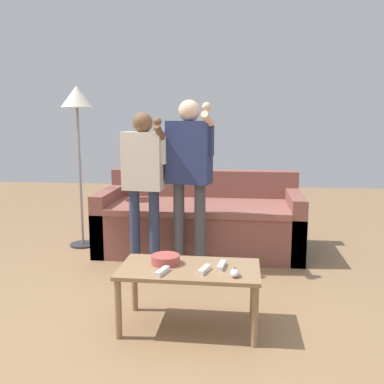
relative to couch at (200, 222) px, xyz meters
name	(u,v)px	position (x,y,z in m)	size (l,w,h in m)	color
ground_plane	(165,316)	(-0.09, -1.61, -0.30)	(12.00, 12.00, 0.00)	#93704C
couch	(200,222)	(0.00, 0.00, 0.00)	(2.07, 0.96, 0.80)	brown
coffee_table	(189,276)	(0.10, -1.75, 0.06)	(0.92, 0.48, 0.41)	#997551
snack_bowl	(166,259)	(-0.06, -1.69, 0.15)	(0.19, 0.19, 0.06)	#B24C47
game_remote_nunchuk	(235,273)	(0.40, -1.88, 0.14)	(0.06, 0.09, 0.05)	white
floor_lamp	(77,109)	(-1.29, -0.02, 1.17)	(0.33, 0.33, 1.71)	#2D2D33
player_center	(189,165)	(-0.04, -0.64, 0.67)	(0.45, 0.36, 1.54)	#47474C
player_left	(144,173)	(-0.44, -0.69, 0.60)	(0.42, 0.32, 1.43)	#2D3856
game_remote_wand_near	(162,271)	(-0.05, -1.88, 0.13)	(0.07, 0.15, 0.03)	white
game_remote_wand_far	(222,265)	(0.31, -1.73, 0.13)	(0.05, 0.15, 0.03)	white
game_remote_wand_spare	(204,270)	(0.21, -1.82, 0.13)	(0.07, 0.15, 0.03)	white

